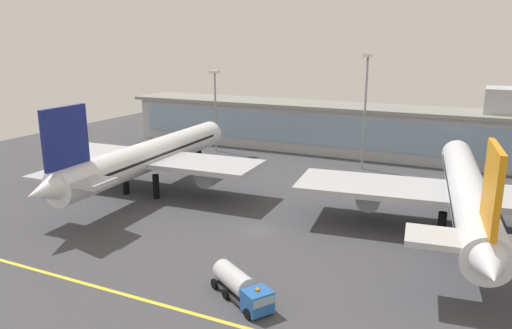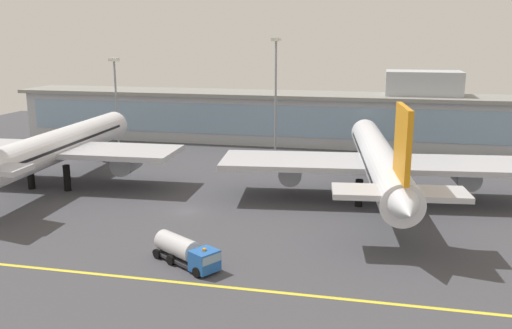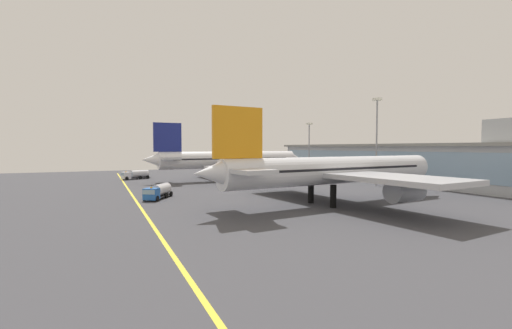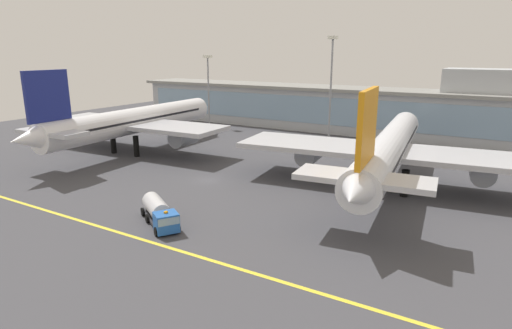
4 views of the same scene
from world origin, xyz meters
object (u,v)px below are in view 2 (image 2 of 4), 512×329
Objects in this scene: airliner_near_right at (379,161)px; apron_light_mast_west at (116,87)px; fuel_tanker_truck at (187,252)px; apron_light_mast_centre at (276,79)px; airliner_near_left at (57,147)px.

apron_light_mast_west reaches higher than airliner_near_right.
fuel_tanker_truck is at bearing 139.13° from airliner_near_right.
fuel_tanker_truck is 0.46× the size of apron_light_mast_west.
apron_light_mast_west is 36.37m from apron_light_mast_centre.
airliner_near_right is at bearing -54.18° from apron_light_mast_centre.
airliner_near_left reaches higher than airliner_near_right.
fuel_tanker_truck is at bearing -88.59° from apron_light_mast_centre.
airliner_near_left is 5.99× the size of fuel_tanker_truck.
apron_light_mast_west reaches higher than fuel_tanker_truck.
apron_light_mast_centre is at bearing 123.82° from fuel_tanker_truck.
airliner_near_right is at bearing -28.26° from apron_light_mast_west.
apron_light_mast_centre is (36.26, -1.57, 2.43)m from apron_light_mast_west.
airliner_near_left is 34.36m from apron_light_mast_west.
apron_light_mast_west is (-57.39, 30.85, 7.03)m from airliner_near_right.
apron_light_mast_centre reaches higher than airliner_near_right.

